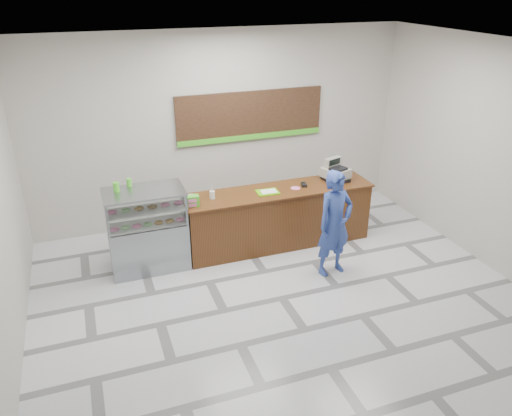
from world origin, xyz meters
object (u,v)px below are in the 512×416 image
object	(u,v)px
sales_counter	(278,217)
display_case	(147,229)
customer	(335,224)
cash_register	(335,172)
serving_tray	(268,192)

from	to	relation	value
sales_counter	display_case	distance (m)	2.23
display_case	customer	world-z (taller)	customer
sales_counter	customer	distance (m)	1.27
sales_counter	cash_register	bearing A→B (deg)	3.93
sales_counter	serving_tray	size ratio (longest dim) A/B	8.74
display_case	serving_tray	distance (m)	2.04
sales_counter	serving_tray	world-z (taller)	serving_tray
serving_tray	customer	bearing A→B (deg)	-54.85
sales_counter	cash_register	world-z (taller)	cash_register
sales_counter	cash_register	size ratio (longest dim) A/B	6.30
display_case	serving_tray	size ratio (longest dim) A/B	3.56
cash_register	sales_counter	bearing A→B (deg)	165.81
cash_register	serving_tray	xyz separation A→B (m)	(-1.31, -0.13, -0.13)
sales_counter	display_case	bearing A→B (deg)	-179.99
sales_counter	cash_register	xyz separation A→B (m)	(1.10, 0.08, 0.65)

